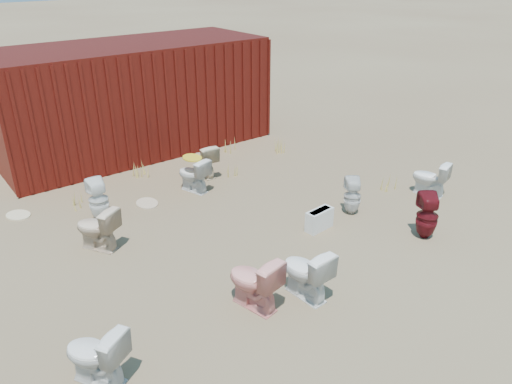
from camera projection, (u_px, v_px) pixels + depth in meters
ground at (278, 235)px, 8.13m from camera, size 100.00×100.00×0.00m
shipping_container at (133, 97)px, 11.33m from camera, size 6.00×2.40×2.40m
toilet_front_a at (95, 355)px, 5.19m from camera, size 0.69×0.80×0.71m
toilet_front_pink at (254, 282)px, 6.32m from camera, size 0.56×0.81×0.75m
toilet_front_c at (306, 272)px, 6.52m from camera, size 0.45×0.75×0.74m
toilet_front_maroon at (427, 216)px, 7.91m from camera, size 0.48×0.48×0.76m
toilet_front_e at (430, 178)px, 9.37m from camera, size 0.54×0.73×0.67m
toilet_back_a at (98, 200)px, 8.46m from camera, size 0.36×0.36×0.74m
toilet_back_beige_left at (97, 228)px, 7.61m from camera, size 0.69×0.80×0.71m
toilet_back_beige_right at (204, 160)px, 10.18m from camera, size 0.44×0.70×0.69m
toilet_back_yellowlid at (193, 175)px, 9.51m from camera, size 0.55×0.74×0.67m
toilet_back_e at (352, 196)px, 8.68m from camera, size 0.42×0.42×0.66m
yellow_lid at (192, 158)px, 9.36m from camera, size 0.34×0.43×0.02m
loose_tank at (319, 220)px, 8.23m from camera, size 0.52×0.24×0.35m
loose_lid_near at (147, 203)px, 9.14m from camera, size 0.42×0.52×0.02m
loose_lid_far at (18, 215)px, 8.72m from camera, size 0.51×0.57×0.02m
weed_clump_a at (80, 198)px, 9.03m from camera, size 0.36×0.36×0.28m
weed_clump_b at (229, 170)px, 10.29m from camera, size 0.32×0.32×0.24m
weed_clump_c at (280, 145)px, 11.47m from camera, size 0.36×0.36×0.35m
weed_clump_d at (142, 171)px, 10.18m from camera, size 0.30×0.30×0.29m
weed_clump_e at (234, 146)px, 11.44m from camera, size 0.34×0.34×0.34m
weed_clump_f at (389, 183)px, 9.65m from camera, size 0.28×0.28×0.27m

